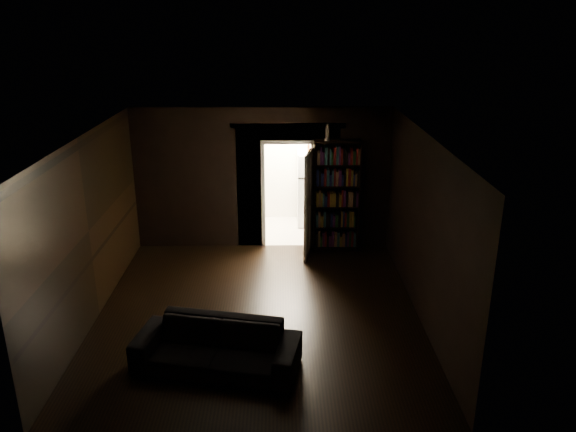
# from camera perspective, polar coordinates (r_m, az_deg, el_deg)

# --- Properties ---
(ground) EXTENTS (5.50, 5.50, 0.00)m
(ground) POSITION_cam_1_polar(r_m,az_deg,el_deg) (8.99, -3.02, -9.78)
(ground) COLOR black
(ground) RESTS_ON ground
(room_walls) EXTENTS (5.02, 5.61, 2.84)m
(room_walls) POSITION_cam_1_polar(r_m,az_deg,el_deg) (9.31, -3.03, 2.58)
(room_walls) COLOR black
(room_walls) RESTS_ON ground
(kitchen_alcove) EXTENTS (2.20, 1.80, 2.60)m
(kitchen_alcove) POSITION_cam_1_polar(r_m,az_deg,el_deg) (12.12, -0.10, 4.36)
(kitchen_alcove) COLOR beige
(kitchen_alcove) RESTS_ON ground
(sofa) EXTENTS (2.29, 1.35, 0.83)m
(sofa) POSITION_cam_1_polar(r_m,az_deg,el_deg) (7.58, -7.28, -12.40)
(sofa) COLOR black
(sofa) RESTS_ON ground
(bookshelf) EXTENTS (0.96, 0.60, 2.20)m
(bookshelf) POSITION_cam_1_polar(r_m,az_deg,el_deg) (10.98, 4.90, 2.04)
(bookshelf) COLOR black
(bookshelf) RESTS_ON ground
(refrigerator) EXTENTS (0.89, 0.84, 1.65)m
(refrigerator) POSITION_cam_1_polar(r_m,az_deg,el_deg) (12.40, 2.67, 2.85)
(refrigerator) COLOR white
(refrigerator) RESTS_ON ground
(door) EXTENTS (0.21, 0.84, 2.05)m
(door) POSITION_cam_1_polar(r_m,az_deg,el_deg) (10.70, 2.08, 1.20)
(door) COLOR white
(door) RESTS_ON ground
(figurine) EXTENTS (0.13, 0.13, 0.31)m
(figurine) POSITION_cam_1_polar(r_m,az_deg,el_deg) (10.62, 4.03, 8.45)
(figurine) COLOR silver
(figurine) RESTS_ON bookshelf
(bottles) EXTENTS (0.57, 0.09, 0.23)m
(bottles) POSITION_cam_1_polar(r_m,az_deg,el_deg) (12.10, 3.18, 7.02)
(bottles) COLOR black
(bottles) RESTS_ON refrigerator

